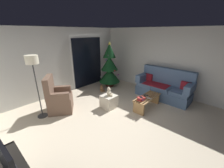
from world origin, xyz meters
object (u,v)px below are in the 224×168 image
Objects in this scene: book_stack at (141,99)px; christmas_tree at (110,67)px; coffee_table at (147,100)px; teddy_bear_cream at (109,92)px; teddy_bear_chestnut_by_tree at (102,89)px; armchair at (59,99)px; couch at (164,87)px; cell_phone at (141,97)px; remote_silver at (149,98)px; remote_black at (144,97)px; television at (4,160)px; remote_graphite at (146,95)px; ottoman at (109,101)px; floor_lamp at (33,66)px.

christmas_tree is (0.96, 2.22, 0.43)m from book_stack.
teddy_bear_cream is (-0.79, 0.93, 0.28)m from coffee_table.
teddy_bear_chestnut_by_tree is (0.28, 2.02, -0.32)m from book_stack.
armchair is at bearing 136.03° from coffee_table.
couch is 13.47× the size of cell_phone.
couch is 12.44× the size of remote_silver.
television is at bearing -101.42° from remote_black.
christmas_tree reaches higher than coffee_table.
remote_black is 2.34m from christmas_tree.
cell_phone is (-1.46, 0.08, 0.10)m from couch.
teddy_bear_cream is at bearing -158.72° from remote_black.
cell_phone is at bearing 8.63° from remote_graphite.
cell_phone reaches higher than coffee_table.
couch is at bearing -2.98° from book_stack.
coffee_table is 1.23m from ottoman.
couch reaches higher than coffee_table.
christmas_tree reaches higher than remote_graphite.
armchair is 2.93m from television.
christmas_tree reaches higher than remote_black.
cell_phone is 2.07m from teddy_bear_chestnut_by_tree.
coffee_table is 7.64× the size of cell_phone.
christmas_tree reaches higher than teddy_bear_chestnut_by_tree.
cell_phone is at bearing -63.50° from ottoman.
floor_lamp reaches higher than coffee_table.
remote_black is at bearing -108.04° from christmas_tree.
television is 4.46m from teddy_bear_chestnut_by_tree.
teddy_bear_chestnut_by_tree is (3.64, 2.39, -0.98)m from television.
cell_phone is (-0.27, 0.12, 0.09)m from remote_silver.
teddy_bear_cream is (-0.45, 0.90, 0.04)m from cell_phone.
ottoman is (-0.71, 0.87, -0.19)m from remote_black.
christmas_tree is at bearing 16.34° from teddy_bear_chestnut_by_tree.
christmas_tree is (0.70, 2.34, 0.46)m from remote_silver.
remote_black is (-1.20, 0.11, 0.00)m from couch.
remote_graphite is at bearing 172.05° from couch.
book_stack is 0.86× the size of teddy_bear_cream.
remote_graphite is 0.43m from cell_phone.
remote_silver is 0.14× the size of armchair.
ottoman is at bearing 127.45° from remote_silver.
ottoman is (1.70, -1.08, -1.30)m from floor_lamp.
cell_phone is (-0.26, -0.04, 0.09)m from remote_black.
remote_silver is 0.31m from cell_phone.
couch is 1.19m from remote_silver.
armchair reaches higher than remote_black.
ottoman is (-0.87, 0.84, -0.19)m from remote_graphite.
floor_lamp is (-3.12, -0.23, 0.64)m from christmas_tree.
remote_silver is 2.49m from christmas_tree.
armchair is (-2.00, 1.93, 0.14)m from coffee_table.
remote_graphite reaches higher than coffee_table.
book_stack is 0.13× the size of christmas_tree.
remote_silver is 1.00× the size of remote_black.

